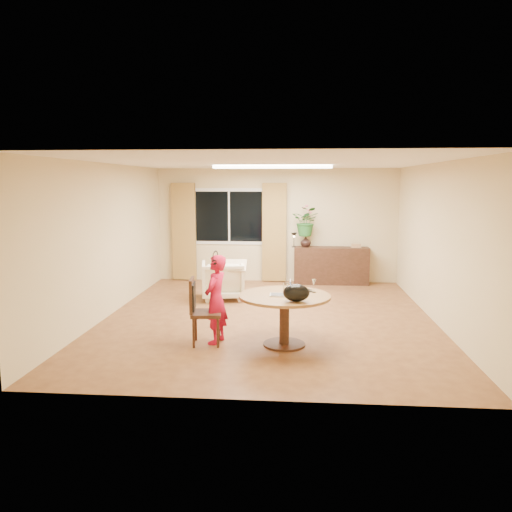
{
  "coord_description": "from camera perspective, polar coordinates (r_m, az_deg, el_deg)",
  "views": [
    {
      "loc": [
        0.47,
        -8.21,
        2.27
      ],
      "look_at": [
        -0.19,
        -0.2,
        1.09
      ],
      "focal_mm": 35.0,
      "sensor_mm": 36.0,
      "label": 1
    }
  ],
  "objects": [
    {
      "name": "curtain_left",
      "position": [
        11.72,
        -8.23,
        2.76
      ],
      "size": [
        0.55,
        0.08,
        2.25
      ],
      "primitive_type": "cube",
      "color": "olive",
      "rests_on": "wall_back"
    },
    {
      "name": "child",
      "position": [
        7.12,
        -4.6,
        -4.95
      ],
      "size": [
        0.53,
        0.41,
        1.27
      ],
      "primitive_type": "imported",
      "rotation": [
        0.0,
        0.0,
        -1.83
      ],
      "color": "red",
      "rests_on": "floor"
    },
    {
      "name": "desk_lamp",
      "position": [
        11.25,
        4.36,
        1.89
      ],
      "size": [
        0.15,
        0.15,
        0.35
      ],
      "primitive_type": null,
      "rotation": [
        0.0,
        0.0,
        0.04
      ],
      "color": "black",
      "rests_on": "sideboard"
    },
    {
      "name": "book_stack",
      "position": [
        11.39,
        11.36,
        1.18
      ],
      "size": [
        0.26,
        0.22,
        0.09
      ],
      "primitive_type": null,
      "rotation": [
        0.0,
        0.0,
        -0.33
      ],
      "color": "#8A5F46",
      "rests_on": "sideboard"
    },
    {
      "name": "dining_chair",
      "position": [
        7.11,
        -5.7,
        -6.32
      ],
      "size": [
        0.5,
        0.46,
        0.95
      ],
      "primitive_type": null,
      "rotation": [
        0.0,
        0.0,
        0.11
      ],
      "color": "black",
      "rests_on": "floor"
    },
    {
      "name": "dining_table",
      "position": [
        7.01,
        3.27,
        -5.69
      ],
      "size": [
        1.28,
        1.28,
        0.73
      ],
      "color": "brown",
      "rests_on": "floor"
    },
    {
      "name": "wall_left",
      "position": [
        8.88,
        -16.59,
        1.73
      ],
      "size": [
        0.0,
        6.5,
        6.5
      ],
      "primitive_type": "plane",
      "rotation": [
        1.57,
        0.0,
        1.57
      ],
      "color": "#CEB986",
      "rests_on": "floor"
    },
    {
      "name": "armchair",
      "position": [
        9.85,
        -3.82,
        -2.77
      ],
      "size": [
        0.93,
        0.95,
        0.75
      ],
      "primitive_type": "imported",
      "rotation": [
        0.0,
        0.0,
        3.32
      ],
      "color": "beige",
      "rests_on": "floor"
    },
    {
      "name": "ceiling_panel",
      "position": [
        9.43,
        1.89,
        10.14
      ],
      "size": [
        2.2,
        0.35,
        0.05
      ],
      "primitive_type": "cube",
      "color": "white",
      "rests_on": "ceiling"
    },
    {
      "name": "tumbler",
      "position": [
        7.18,
        3.45,
        -3.58
      ],
      "size": [
        0.1,
        0.1,
        0.12
      ],
      "primitive_type": null,
      "rotation": [
        0.0,
        0.0,
        -0.26
      ],
      "color": "white",
      "rests_on": "dining_table"
    },
    {
      "name": "sideboard",
      "position": [
        11.4,
        8.58,
        -1.09
      ],
      "size": [
        1.67,
        0.41,
        0.84
      ],
      "primitive_type": "cube",
      "color": "black",
      "rests_on": "floor"
    },
    {
      "name": "pot_lid",
      "position": [
        7.22,
        5.64,
        -3.89
      ],
      "size": [
        0.22,
        0.22,
        0.03
      ],
      "primitive_type": null,
      "rotation": [
        0.0,
        0.0,
        -0.06
      ],
      "color": "white",
      "rests_on": "dining_table"
    },
    {
      "name": "wall_right",
      "position": [
        8.58,
        20.1,
        1.35
      ],
      "size": [
        0.0,
        6.5,
        6.5
      ],
      "primitive_type": "plane",
      "rotation": [
        1.57,
        0.0,
        -1.57
      ],
      "color": "#CEB986",
      "rests_on": "floor"
    },
    {
      "name": "bouquet",
      "position": [
        11.26,
        5.79,
        3.95
      ],
      "size": [
        0.71,
        0.66,
        0.66
      ],
      "primitive_type": "imported",
      "rotation": [
        0.0,
        0.0,
        -0.28
      ],
      "color": "#296E2A",
      "rests_on": "vase"
    },
    {
      "name": "wall_back",
      "position": [
        11.52,
        2.37,
        3.52
      ],
      "size": [
        5.5,
        0.0,
        5.5
      ],
      "primitive_type": "plane",
      "rotation": [
        1.57,
        0.0,
        0.0
      ],
      "color": "#CEB986",
      "rests_on": "floor"
    },
    {
      "name": "window",
      "position": [
        11.58,
        -3.09,
        4.53
      ],
      "size": [
        1.7,
        0.03,
        1.3
      ],
      "color": "white",
      "rests_on": "wall_back"
    },
    {
      "name": "wine_glass",
      "position": [
        7.14,
        6.63,
        -3.39
      ],
      "size": [
        0.08,
        0.08,
        0.19
      ],
      "primitive_type": null,
      "rotation": [
        0.0,
        0.0,
        -0.27
      ],
      "color": "white",
      "rests_on": "dining_table"
    },
    {
      "name": "curtain_right",
      "position": [
        11.44,
        2.09,
        2.71
      ],
      "size": [
        0.55,
        0.08,
        2.25
      ],
      "primitive_type": "cube",
      "color": "olive",
      "rests_on": "wall_back"
    },
    {
      "name": "floor",
      "position": [
        8.54,
        1.4,
        -7.08
      ],
      "size": [
        6.5,
        6.5,
        0.0
      ],
      "primitive_type": "plane",
      "color": "brown",
      "rests_on": "ground"
    },
    {
      "name": "vase",
      "position": [
        11.3,
        5.7,
        1.66
      ],
      "size": [
        0.3,
        0.3,
        0.25
      ],
      "primitive_type": "imported",
      "rotation": [
        0.0,
        0.0,
        0.29
      ],
      "color": "black",
      "rests_on": "sideboard"
    },
    {
      "name": "handbag",
      "position": [
        6.56,
        4.62,
        -4.23
      ],
      "size": [
        0.37,
        0.24,
        0.23
      ],
      "primitive_type": null,
      "rotation": [
        0.0,
        0.0,
        -0.1
      ],
      "color": "black",
      "rests_on": "dining_table"
    },
    {
      "name": "laptop",
      "position": [
        6.91,
        2.89,
        -3.61
      ],
      "size": [
        0.34,
        0.23,
        0.22
      ],
      "primitive_type": null,
      "rotation": [
        0.0,
        0.0,
        0.02
      ],
      "color": "#B7B7BC",
      "rests_on": "dining_table"
    },
    {
      "name": "ceiling",
      "position": [
        8.23,
        1.47,
        10.64
      ],
      "size": [
        6.5,
        6.5,
        0.0
      ],
      "primitive_type": "plane",
      "rotation": [
        3.14,
        0.0,
        0.0
      ],
      "color": "white",
      "rests_on": "wall_back"
    },
    {
      "name": "throw",
      "position": [
        9.65,
        -2.44,
        -0.64
      ],
      "size": [
        0.48,
        0.57,
        0.03
      ],
      "primitive_type": null,
      "rotation": [
        0.0,
        0.0,
        0.06
      ],
      "color": "beige",
      "rests_on": "armchair"
    }
  ]
}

